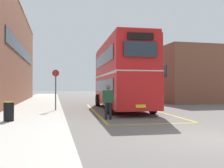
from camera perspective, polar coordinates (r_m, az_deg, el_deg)
The scene contains 9 objects.
ground_plane at distance 21.81m, azimuth 0.22°, elevation -4.92°, with size 135.60×135.60×0.00m, color #66605B.
sidewalk_left at distance 23.66m, azimuth -16.73°, elevation -4.38°, with size 4.00×57.60×0.14m, color #B2ADA3.
depot_building_right at distance 30.59m, azimuth 14.90°, elevation 1.70°, with size 7.76×13.35×5.71m.
double_decker_bus at distance 17.79m, azimuth 2.04°, elevation 2.20°, with size 3.31×10.14×4.75m.
single_deck_bus at distance 32.44m, azimuth 2.75°, elevation -0.59°, with size 3.26×8.64×3.02m.
pedestrian_boarding at distance 12.41m, azimuth -0.90°, elevation -3.61°, with size 0.57×0.27×1.72m.
litter_bin at distance 11.75m, azimuth -22.70°, elevation -5.82°, with size 0.46×0.46×0.86m.
bus_stop_sign at distance 16.19m, azimuth -12.87°, elevation -0.39°, with size 0.44×0.09×2.59m.
bay_marking_yellow at distance 16.01m, azimuth 3.66°, elevation -6.48°, with size 4.94×12.25×0.01m.
Camera 1 is at (-5.02, -6.76, 1.66)m, focal length 39.66 mm.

